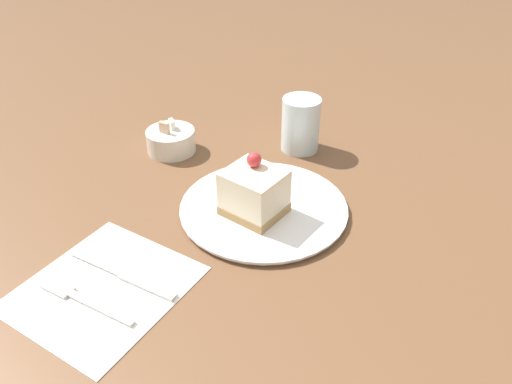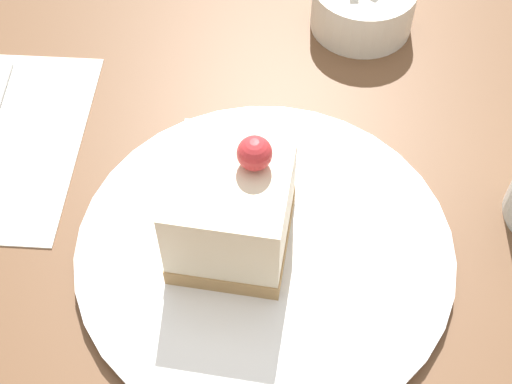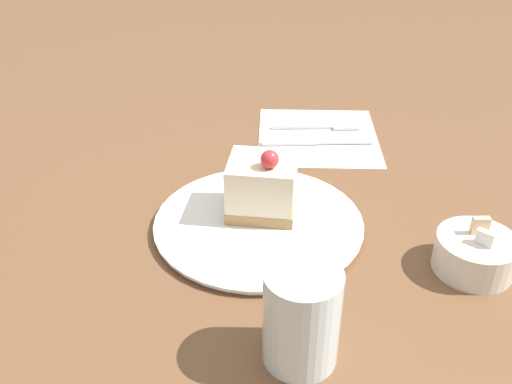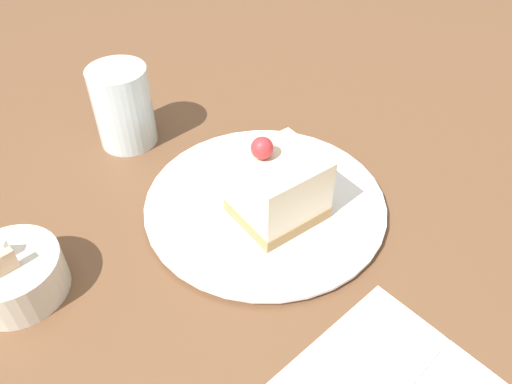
# 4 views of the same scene
# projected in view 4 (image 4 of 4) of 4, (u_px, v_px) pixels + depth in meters

# --- Properties ---
(ground_plane) EXTENTS (4.00, 4.00, 0.00)m
(ground_plane) POSITION_uv_depth(u_px,v_px,m) (255.00, 228.00, 0.55)
(ground_plane) COLOR brown
(plate) EXTENTS (0.27, 0.27, 0.01)m
(plate) POSITION_uv_depth(u_px,v_px,m) (265.00, 203.00, 0.57)
(plate) COLOR white
(plate) RESTS_ON ground_plane
(cake_slice) EXTENTS (0.09, 0.10, 0.10)m
(cake_slice) POSITION_uv_depth(u_px,v_px,m) (278.00, 187.00, 0.53)
(cake_slice) COLOR #AD8451
(cake_slice) RESTS_ON plate
(sugar_bowl) EXTENTS (0.09, 0.09, 0.07)m
(sugar_bowl) POSITION_uv_depth(u_px,v_px,m) (14.00, 275.00, 0.48)
(sugar_bowl) COLOR silver
(sugar_bowl) RESTS_ON ground_plane
(drinking_glass) EXTENTS (0.07, 0.07, 0.11)m
(drinking_glass) POSITION_uv_depth(u_px,v_px,m) (123.00, 107.00, 0.63)
(drinking_glass) COLOR silver
(drinking_glass) RESTS_ON ground_plane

